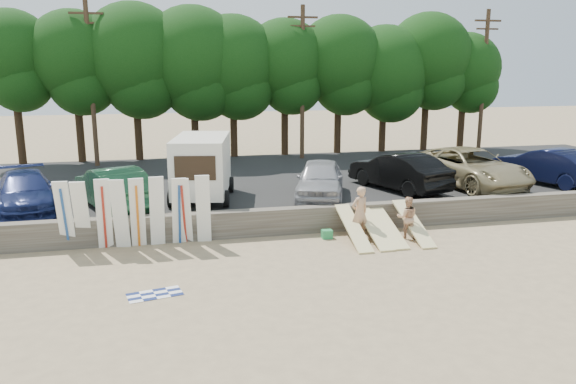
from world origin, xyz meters
The scene contains 30 objects.
ground centered at (0.00, 0.00, 0.00)m, with size 120.00×120.00×0.00m, color tan.
seawall centered at (0.00, 3.00, 0.50)m, with size 44.00×0.50×1.00m, color #6B6356.
parking_lot centered at (0.00, 10.50, 0.35)m, with size 44.00×14.50×0.70m, color #282828.
treeline centered at (-0.36, 17.60, 6.56)m, with size 32.57×6.18×9.17m.
utility_poles centered at (2.00, 16.00, 5.43)m, with size 25.80×0.26×9.00m.
box_trailer centered at (-4.75, 6.37, 2.20)m, with size 3.02×4.52×2.68m.
car_0 centered at (-11.65, 6.07, 1.44)m, with size 2.07×5.10×1.48m, color #162050.
car_1 centered at (-8.31, 5.65, 1.54)m, with size 1.77×5.07×1.67m, color #163D24.
car_2 centered at (0.17, 5.49, 1.52)m, with size 1.93×4.80×1.64m, color #A3A1A7.
car_3 centered at (4.13, 6.36, 1.56)m, with size 1.81×5.20×1.71m, color black.
car_4 centered at (7.72, 6.36, 1.59)m, with size 2.94×6.37×1.77m, color #96875F.
car_5 centered at (11.65, 6.11, 1.56)m, with size 1.81×5.20×1.71m, color black.
surfboard_upright_0 centered at (-9.69, 2.59, 1.27)m, with size 0.50×0.06×2.60m, color white.
surfboard_upright_1 centered at (-9.15, 2.63, 1.25)m, with size 0.50×0.06×2.60m, color white.
surfboard_upright_2 centered at (-8.41, 2.52, 1.28)m, with size 0.50×0.06×2.60m, color white.
surfboard_upright_3 centered at (-7.87, 2.39, 1.27)m, with size 0.50×0.06×2.60m, color white.
surfboard_upright_4 centered at (-7.28, 2.45, 1.28)m, with size 0.50×0.06×2.60m, color white.
surfboard_upright_5 centered at (-6.62, 2.49, 1.28)m, with size 0.50×0.06×2.60m, color white.
surfboard_upright_6 centered at (-5.86, 2.40, 1.26)m, with size 0.50×0.06×2.60m, color white.
surfboard_upright_7 centered at (-5.70, 2.44, 1.25)m, with size 0.50×0.06×2.60m, color white.
surfboard_upright_8 centered at (-5.02, 2.45, 1.28)m, with size 0.50×0.06×2.60m, color white.
surfboard_low_0 centered at (0.29, 1.47, 0.53)m, with size 0.56×3.00×0.07m, color beige.
surfboard_low_1 centered at (1.08, 1.52, 0.49)m, with size 0.56×3.00×0.07m, color beige.
surfboard_low_2 centered at (1.64, 1.57, 0.48)m, with size 0.56×3.00×0.07m, color beige.
surfboard_low_3 centered at (2.62, 1.45, 0.56)m, with size 0.56×3.00×0.07m, color beige.
beachgoer_a centered at (0.65, 1.85, 0.98)m, with size 0.71×0.47×1.95m, color tan.
beachgoer_b centered at (2.37, 1.46, 0.79)m, with size 0.77×0.60×1.57m, color tan.
cooler centered at (-0.53, 2.07, 0.16)m, with size 0.38×0.30×0.32m, color #289451.
gear_bag centered at (0.67, 2.13, 0.11)m, with size 0.30×0.25×0.22m, color orange.
beach_towel centered at (-6.73, -1.90, 0.01)m, with size 1.50×1.50×0.00m, color white.
Camera 1 is at (-6.30, -17.06, 6.29)m, focal length 35.00 mm.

